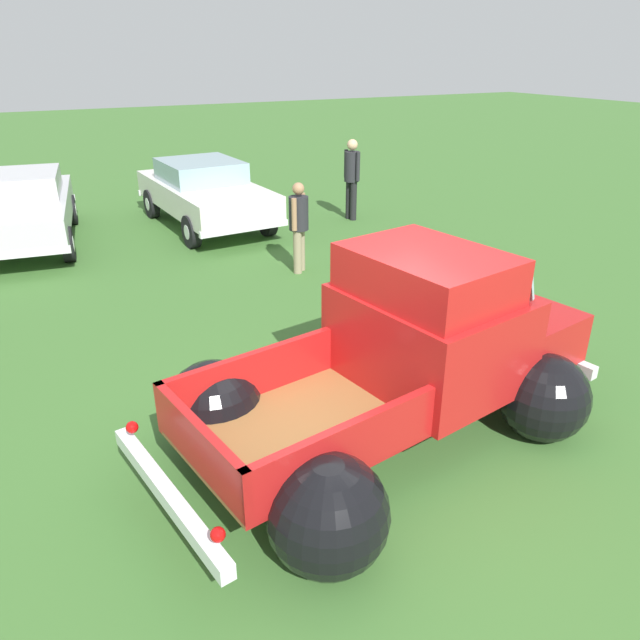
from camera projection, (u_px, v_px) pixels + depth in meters
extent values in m
plane|color=#3D6B2D|center=(377.00, 440.00, 6.09)|extent=(80.00, 80.00, 0.00)
cylinder|color=black|center=(418.00, 339.00, 7.36)|extent=(0.79, 0.34, 0.76)
cylinder|color=silver|center=(418.00, 339.00, 7.36)|extent=(0.38, 0.29, 0.34)
cylinder|color=black|center=(541.00, 399.00, 6.09)|extent=(0.79, 0.34, 0.76)
cylinder|color=silver|center=(541.00, 399.00, 6.09)|extent=(0.38, 0.29, 0.34)
cylinder|color=black|center=(217.00, 415.00, 5.83)|extent=(0.79, 0.34, 0.76)
cylinder|color=silver|center=(217.00, 415.00, 5.83)|extent=(0.38, 0.29, 0.34)
cylinder|color=black|center=(324.00, 517.00, 4.56)|extent=(0.79, 0.34, 0.76)
cylinder|color=silver|center=(324.00, 517.00, 4.56)|extent=(0.38, 0.29, 0.34)
sphere|color=black|center=(214.00, 408.00, 5.84)|extent=(1.11, 1.11, 0.96)
sphere|color=black|center=(328.00, 515.00, 4.50)|extent=(1.11, 1.11, 0.96)
cube|color=olive|center=(301.00, 429.00, 5.35)|extent=(2.28, 1.86, 0.04)
cube|color=red|center=(257.00, 374.00, 5.78)|extent=(2.04, 0.42, 0.50)
cube|color=red|center=(353.00, 447.00, 4.72)|extent=(2.04, 0.42, 0.50)
cube|color=red|center=(383.00, 374.00, 5.79)|extent=(0.33, 1.53, 0.50)
cube|color=red|center=(199.00, 448.00, 4.71)|extent=(0.33, 1.53, 0.50)
cube|color=red|center=(429.00, 336.00, 6.03)|extent=(1.71, 1.92, 0.95)
cube|color=red|center=(427.00, 274.00, 5.68)|extent=(1.39, 1.71, 0.45)
cube|color=#8CADB7|center=(471.00, 262.00, 6.04)|extent=(0.39, 1.46, 0.38)
cube|color=red|center=(492.00, 328.00, 6.69)|extent=(1.50, 1.80, 0.55)
sphere|color=black|center=(417.00, 335.00, 7.36)|extent=(1.06, 1.06, 0.92)
sphere|color=black|center=(544.00, 397.00, 6.05)|extent=(1.06, 1.06, 0.92)
cube|color=silver|center=(167.00, 495.00, 4.67)|extent=(0.45, 1.97, 0.14)
cube|color=silver|center=(518.00, 341.00, 7.12)|extent=(0.45, 1.97, 0.14)
sphere|color=red|center=(132.00, 427.00, 5.19)|extent=(0.13, 0.13, 0.11)
sphere|color=red|center=(218.00, 535.00, 4.05)|extent=(0.13, 0.13, 0.11)
cylinder|color=black|center=(68.00, 244.00, 11.08)|extent=(0.29, 0.68, 0.66)
cylinder|color=silver|center=(68.00, 244.00, 11.08)|extent=(0.25, 0.32, 0.30)
cylinder|color=black|center=(71.00, 210.00, 13.45)|extent=(0.29, 0.68, 0.66)
cylinder|color=silver|center=(71.00, 210.00, 13.45)|extent=(0.25, 0.32, 0.30)
cube|color=silver|center=(19.00, 211.00, 11.84)|extent=(2.44, 4.52, 0.55)
cube|color=silver|center=(15.00, 184.00, 11.78)|extent=(1.86, 2.02, 0.45)
cube|color=silver|center=(31.00, 201.00, 13.76)|extent=(1.93, 0.36, 0.12)
cube|color=silver|center=(11.00, 255.00, 10.14)|extent=(1.93, 0.36, 0.12)
cylinder|color=black|center=(267.00, 220.00, 12.64)|extent=(0.24, 0.67, 0.66)
cylinder|color=silver|center=(267.00, 220.00, 12.64)|extent=(0.23, 0.31, 0.30)
cylinder|color=black|center=(191.00, 232.00, 11.85)|extent=(0.24, 0.67, 0.66)
cylinder|color=silver|center=(191.00, 232.00, 11.85)|extent=(0.23, 0.31, 0.30)
cylinder|color=black|center=(219.00, 195.00, 14.77)|extent=(0.24, 0.67, 0.66)
cylinder|color=silver|center=(219.00, 195.00, 14.77)|extent=(0.23, 0.31, 0.30)
cylinder|color=black|center=(152.00, 204.00, 13.98)|extent=(0.24, 0.67, 0.66)
cylinder|color=silver|center=(152.00, 204.00, 13.98)|extent=(0.23, 0.31, 0.30)
cube|color=silver|center=(205.00, 195.00, 13.16)|extent=(2.06, 4.37, 0.55)
cube|color=#8CADB7|center=(201.00, 171.00, 13.08)|extent=(1.67, 1.89, 0.45)
cube|color=silver|center=(176.00, 189.00, 14.90)|extent=(1.87, 0.21, 0.12)
cube|color=silver|center=(245.00, 228.00, 11.63)|extent=(1.87, 0.21, 0.12)
cylinder|color=black|center=(353.00, 201.00, 13.74)|extent=(0.17, 0.17, 0.89)
cylinder|color=black|center=(349.00, 200.00, 13.87)|extent=(0.17, 0.17, 0.89)
cylinder|color=#26262B|center=(352.00, 167.00, 13.48)|extent=(0.38, 0.38, 0.66)
cylinder|color=#26262B|center=(358.00, 167.00, 13.30)|extent=(0.10, 0.10, 0.63)
cylinder|color=#26262B|center=(346.00, 164.00, 13.63)|extent=(0.10, 0.10, 0.63)
sphere|color=#DBAD84|center=(352.00, 145.00, 13.28)|extent=(0.27, 0.27, 0.24)
cylinder|color=gray|center=(298.00, 252.00, 10.47)|extent=(0.21, 0.21, 0.77)
cylinder|color=gray|center=(301.00, 249.00, 10.62)|extent=(0.21, 0.21, 0.77)
cylinder|color=#26262B|center=(299.00, 213.00, 10.27)|extent=(0.48, 0.48, 0.58)
cylinder|color=#A87A56|center=(294.00, 215.00, 10.06)|extent=(0.13, 0.13, 0.55)
cylinder|color=#A87A56|center=(303.00, 209.00, 10.44)|extent=(0.13, 0.13, 0.55)
sphere|color=#A87A56|center=(298.00, 189.00, 10.09)|extent=(0.30, 0.30, 0.21)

